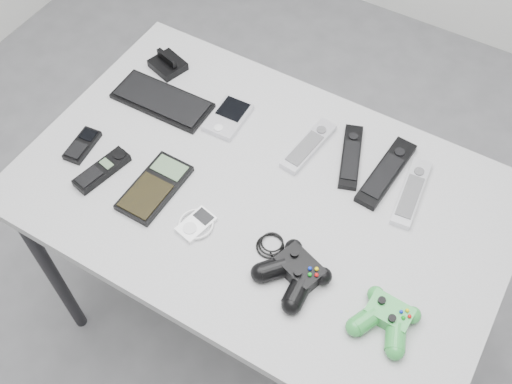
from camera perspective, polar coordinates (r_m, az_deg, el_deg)
The scene contains 15 objects.
floor at distance 2.07m, azimuth -0.19°, elevation -12.33°, with size 3.50×3.50×0.00m, color slate.
desk at distance 1.46m, azimuth 0.62°, elevation -1.40°, with size 1.14×0.73×0.76m.
pda_keyboard at distance 1.60m, azimuth -8.93°, elevation 8.63°, with size 0.26×0.11×0.02m, color black.
dock_bracket at distance 1.68m, azimuth -8.44°, elevation 12.18°, with size 0.09×0.08×0.05m, color black.
pda at distance 1.54m, azimuth -2.67°, elevation 7.13°, with size 0.08×0.13×0.02m, color silver.
remote_silver_a at distance 1.48m, azimuth 5.04°, elevation 4.43°, with size 0.05×0.18×0.02m, color silver.
remote_black_a at distance 1.47m, azimuth 9.02°, elevation 3.39°, with size 0.04×0.19×0.02m, color black.
remote_black_b at distance 1.46m, azimuth 12.30°, elevation 1.86°, with size 0.05×0.22×0.02m, color black.
remote_silver_b at distance 1.44m, azimuth 14.59°, elevation -0.01°, with size 0.05×0.20×0.02m, color silver.
mobile_phone at distance 1.54m, azimuth -16.22°, elevation 4.32°, with size 0.05×0.11×0.02m, color black.
cordless_handset at distance 1.47m, azimuth -14.46°, elevation 2.04°, with size 0.05×0.14×0.02m, color black.
calculator at distance 1.42m, azimuth -9.63°, elevation 0.44°, with size 0.10×0.19×0.02m, color black.
mp3_player at distance 1.35m, azimuth -5.73°, elevation -3.07°, with size 0.08×0.09×0.02m, color white.
controller_black at distance 1.27m, azimuth 3.72°, elevation -7.59°, with size 0.24×0.15×0.05m, color black, non-canonical shape.
controller_green at distance 1.26m, azimuth 12.31°, elevation -11.62°, with size 0.13×0.13×0.04m, color #25883F, non-canonical shape.
Camera 1 is at (0.41, -0.68, 1.92)m, focal length 42.00 mm.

